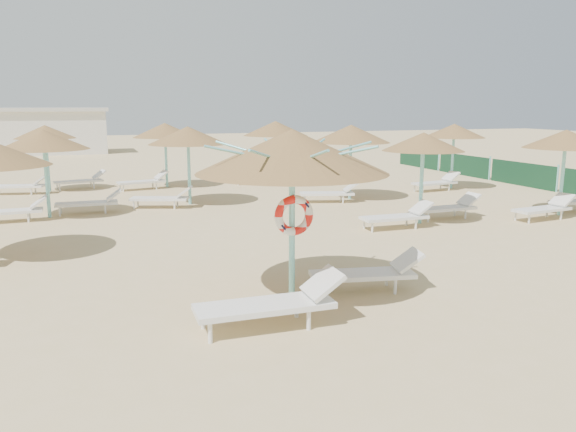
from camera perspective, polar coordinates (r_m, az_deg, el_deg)
name	(u,v)px	position (r m, az deg, el deg)	size (l,w,h in m)	color
ground	(307,295)	(10.33, 1.94, -7.99)	(120.00, 120.00, 0.00)	tan
main_palapa	(292,152)	(9.67, 0.41, 6.51)	(3.34, 3.34, 2.99)	#7CD7D8
lounger_main_a	(274,303)	(8.76, -1.41, -8.78)	(2.32, 0.75, 0.84)	white
lounger_main_b	(370,272)	(10.54, 8.30, -5.68)	(2.14, 1.02, 0.75)	white
palapa_field	(253,137)	(19.87, -3.54, 7.97)	(20.29, 13.33, 2.72)	#7CD7D8
service_hut	(47,131)	(44.14, -23.28, 7.98)	(8.40, 4.40, 3.25)	silver
windbreak_fence	(523,174)	(26.11, 22.79, 3.93)	(0.08, 19.84, 1.10)	#174725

